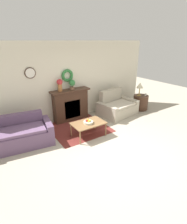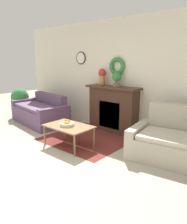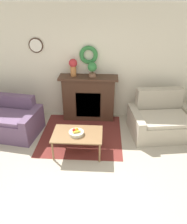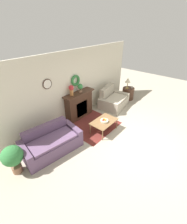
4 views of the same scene
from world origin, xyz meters
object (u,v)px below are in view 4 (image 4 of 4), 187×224
(fireplace, at_px, (79,105))
(potted_plant_on_mantel, at_px, (80,87))
(loveseat_right, at_px, (113,100))
(fruit_bowl, at_px, (104,121))
(vase_on_mantel_left, at_px, (71,90))
(side_table_by_loveseat, at_px, (128,93))
(couch_left, at_px, (51,143))
(table_lamp, at_px, (128,81))
(mug, at_px, (132,87))
(coffee_table, at_px, (104,122))
(potted_plant_floor_by_couch, at_px, (13,157))

(fireplace, relative_size, potted_plant_on_mantel, 4.16)
(loveseat_right, xyz_separation_m, fruit_bowl, (-1.84, -0.86, 0.17))
(vase_on_mantel_left, bearing_deg, potted_plant_on_mantel, -2.59)
(loveseat_right, relative_size, side_table_by_loveseat, 2.56)
(fireplace, height_order, fruit_bowl, fireplace)
(fireplace, bearing_deg, side_table_by_loveseat, -13.47)
(couch_left, height_order, table_lamp, table_lamp)
(fireplace, xyz_separation_m, side_table_by_loveseat, (2.89, -0.69, -0.27))
(fruit_bowl, xyz_separation_m, vase_on_mantel_left, (-0.22, 1.41, 0.88))
(fruit_bowl, xyz_separation_m, mug, (3.16, 0.61, 0.16))
(fireplace, distance_m, loveseat_right, 1.81)
(mug, bearing_deg, coffee_table, -169.44)
(loveseat_right, relative_size, vase_on_mantel_left, 3.81)
(side_table_by_loveseat, xyz_separation_m, table_lamp, (-0.07, 0.06, 0.70))
(side_table_by_loveseat, xyz_separation_m, potted_plant_floor_by_couch, (-5.96, 0.02, 0.26))
(coffee_table, height_order, mug, mug)
(fruit_bowl, bearing_deg, coffee_table, 49.59)
(fireplace, bearing_deg, potted_plant_floor_by_couch, -167.70)
(fireplace, distance_m, side_table_by_loveseat, 2.99)
(couch_left, bearing_deg, loveseat_right, 11.19)
(loveseat_right, relative_size, potted_plant_on_mantel, 4.60)
(loveseat_right, bearing_deg, mug, -19.00)
(couch_left, xyz_separation_m, mug, (4.99, -0.07, 0.34))
(loveseat_right, height_order, coffee_table, loveseat_right)
(side_table_by_loveseat, bearing_deg, couch_left, -179.59)
(couch_left, xyz_separation_m, potted_plant_floor_by_couch, (-1.11, 0.06, 0.26))
(table_lamp, bearing_deg, couch_left, -178.86)
(coffee_table, distance_m, potted_plant_floor_by_couch, 3.04)
(couch_left, distance_m, side_table_by_loveseat, 4.85)
(mug, bearing_deg, potted_plant_floor_by_couch, 178.79)
(loveseat_right, xyz_separation_m, table_lamp, (1.11, -0.09, 0.70))
(vase_on_mantel_left, bearing_deg, potted_plant_floor_by_couch, -166.06)
(fruit_bowl, bearing_deg, side_table_by_loveseat, 13.25)
(coffee_table, distance_m, fruit_bowl, 0.08)
(couch_left, height_order, loveseat_right, loveseat_right)
(fruit_bowl, bearing_deg, potted_plant_floor_by_couch, 165.90)
(fireplace, height_order, couch_left, fireplace)
(fruit_bowl, height_order, mug, mug)
(table_lamp, distance_m, vase_on_mantel_left, 3.25)
(fruit_bowl, bearing_deg, loveseat_right, 25.06)
(side_table_by_loveseat, relative_size, potted_plant_on_mantel, 1.79)
(fruit_bowl, bearing_deg, potted_plant_on_mantel, 80.80)
(coffee_table, relative_size, fruit_bowl, 3.33)
(fruit_bowl, height_order, side_table_by_loveseat, side_table_by_loveseat)
(side_table_by_loveseat, bearing_deg, potted_plant_floor_by_couch, 179.77)
(side_table_by_loveseat, xyz_separation_m, mug, (0.13, -0.10, 0.34))
(potted_plant_floor_by_couch, bearing_deg, loveseat_right, 1.48)
(potted_plant_on_mantel, bearing_deg, potted_plant_floor_by_couch, -168.30)
(coffee_table, xyz_separation_m, mug, (3.14, 0.59, 0.24))
(loveseat_right, relative_size, potted_plant_floor_by_couch, 1.76)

